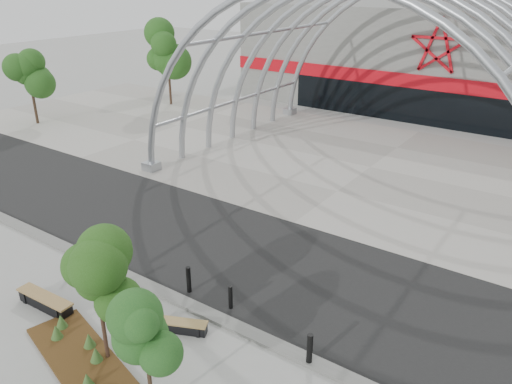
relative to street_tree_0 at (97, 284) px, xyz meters
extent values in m
plane|color=#9F9F99|center=(0.01, 3.46, -2.58)|extent=(140.00, 140.00, 0.00)
cube|color=black|center=(0.01, 6.96, -2.57)|extent=(140.00, 7.00, 0.02)
cube|color=#9E988F|center=(0.01, 18.96, -2.56)|extent=(60.00, 17.00, 0.04)
cube|color=slate|center=(0.01, 3.21, -2.52)|extent=(60.00, 0.50, 0.12)
cube|color=slate|center=(0.01, 36.96, 1.42)|extent=(34.00, 15.00, 8.00)
cube|color=black|center=(0.01, 29.51, -1.28)|extent=(22.00, 0.25, 2.60)
cube|color=red|center=(0.01, 29.51, 0.52)|extent=(34.00, 0.30, 1.00)
torus|color=#A2A7AD|center=(0.01, 11.46, -2.58)|extent=(20.36, 0.36, 20.36)
torus|color=#A2A7AD|center=(0.01, 13.96, -2.58)|extent=(20.36, 0.36, 20.36)
torus|color=#A2A7AD|center=(0.01, 16.46, -2.58)|extent=(20.36, 0.36, 20.36)
torus|color=#A2A7AD|center=(0.01, 18.96, -2.58)|extent=(20.36, 0.36, 20.36)
torus|color=#A2A7AD|center=(0.01, 21.46, -2.58)|extent=(20.36, 0.36, 20.36)
torus|color=#A2A7AD|center=(0.01, 23.96, -2.58)|extent=(20.36, 0.36, 20.36)
torus|color=#A2A7AD|center=(0.01, 26.46, -2.58)|extent=(20.36, 0.36, 20.36)
cylinder|color=#A2A7AD|center=(-7.06, 18.96, 4.49)|extent=(0.20, 15.00, 0.20)
cylinder|color=#A2A7AD|center=(-9.65, 18.96, 0.01)|extent=(0.20, 15.00, 0.20)
cube|color=#A2A7AD|center=(-9.99, 11.46, -2.33)|extent=(0.80, 0.80, 0.50)
cube|color=#A2A7AD|center=(-9.99, 26.46, -2.33)|extent=(0.80, 0.80, 0.50)
cube|color=#3F2B0D|center=(-0.30, -0.55, -2.53)|extent=(5.43, 2.85, 0.10)
cone|color=#3F662B|center=(-1.90, -0.34, -2.26)|extent=(0.36, 0.36, 0.45)
cone|color=#3F662B|center=(-0.13, -0.29, -2.26)|extent=(0.36, 0.36, 0.45)
cone|color=#3F662B|center=(0.49, -1.07, -2.26)|extent=(0.36, 0.36, 0.45)
cone|color=#3F662B|center=(-0.78, -0.02, -2.26)|extent=(0.36, 0.36, 0.45)
cone|color=#3F662B|center=(-2.21, 0.05, -2.26)|extent=(0.36, 0.36, 0.45)
cylinder|color=#311B15|center=(0.00, 0.00, -1.66)|extent=(0.11, 0.11, 1.84)
ellipsoid|color=#1F4110|center=(0.00, 0.00, 0.01)|extent=(1.57, 1.57, 2.00)
ellipsoid|color=#16421A|center=(2.44, -0.61, -0.30)|extent=(1.34, 1.34, 1.77)
cube|color=black|center=(-3.60, 0.42, -2.39)|extent=(2.26, 0.54, 0.38)
cube|color=black|center=(-4.44, 0.37, -2.36)|extent=(0.16, 0.50, 0.45)
cube|color=black|center=(-2.76, 0.46, -2.36)|extent=(0.16, 0.50, 0.45)
cube|color=olive|center=(-3.60, 0.42, -2.13)|extent=(2.32, 0.62, 0.07)
cube|color=black|center=(0.83, 2.07, -2.43)|extent=(1.77, 1.04, 0.30)
cube|color=black|center=(0.22, 1.80, -2.40)|extent=(0.26, 0.40, 0.36)
cube|color=black|center=(1.44, 2.35, -2.40)|extent=(0.26, 0.40, 0.36)
cube|color=olive|center=(0.83, 2.07, -2.22)|extent=(1.83, 1.11, 0.05)
cylinder|color=black|center=(-4.74, 2.40, -2.10)|extent=(0.15, 0.15, 0.97)
cylinder|color=black|center=(-2.54, 2.31, -2.10)|extent=(0.15, 0.15, 0.96)
cylinder|color=black|center=(-0.30, 3.83, -2.08)|extent=(0.16, 0.16, 1.01)
cylinder|color=black|center=(1.46, 3.92, -2.14)|extent=(0.14, 0.14, 0.87)
cylinder|color=black|center=(4.88, 3.11, -2.05)|extent=(0.17, 0.17, 1.06)
cylinder|color=black|center=(-19.99, 23.46, -0.93)|extent=(0.20, 0.20, 3.30)
ellipsoid|color=#1A4914|center=(-19.99, 23.46, 2.07)|extent=(3.00, 3.00, 3.60)
cylinder|color=black|center=(-23.99, 13.46, -1.21)|extent=(0.20, 0.20, 2.75)
ellipsoid|color=#1A4614|center=(-23.99, 13.46, 1.29)|extent=(2.55, 2.55, 3.00)
camera|label=1|loc=(9.96, -6.80, 7.63)|focal=35.00mm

